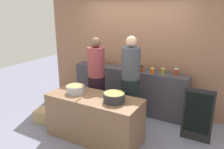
# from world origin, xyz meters

# --- Properties ---
(ground) EXTENTS (12.00, 12.00, 0.00)m
(ground) POSITION_xyz_m (0.00, 0.00, 0.00)
(ground) COLOR gray
(storefront_wall) EXTENTS (4.80, 0.12, 3.00)m
(storefront_wall) POSITION_xyz_m (0.00, 1.45, 1.50)
(storefront_wall) COLOR #96684E
(storefront_wall) RESTS_ON ground
(display_shelf) EXTENTS (2.70, 0.36, 0.98)m
(display_shelf) POSITION_xyz_m (0.00, 1.10, 0.49)
(display_shelf) COLOR #403D45
(display_shelf) RESTS_ON ground
(prep_table) EXTENTS (1.70, 0.70, 0.81)m
(prep_table) POSITION_xyz_m (0.00, -0.30, 0.40)
(prep_table) COLOR brown
(prep_table) RESTS_ON ground
(preserve_jar_0) EXTENTS (0.07, 0.07, 0.14)m
(preserve_jar_0) POSITION_xyz_m (-1.11, 1.15, 1.05)
(preserve_jar_0) COLOR orange
(preserve_jar_0) RESTS_ON display_shelf
(preserve_jar_1) EXTENTS (0.08, 0.08, 0.13)m
(preserve_jar_1) POSITION_xyz_m (-0.91, 1.05, 1.05)
(preserve_jar_1) COLOR yellow
(preserve_jar_1) RESTS_ON display_shelf
(preserve_jar_2) EXTENTS (0.08, 0.08, 0.11)m
(preserve_jar_2) POSITION_xyz_m (-0.78, 1.14, 1.04)
(preserve_jar_2) COLOR #401A55
(preserve_jar_2) RESTS_ON display_shelf
(preserve_jar_3) EXTENTS (0.08, 0.08, 0.12)m
(preserve_jar_3) POSITION_xyz_m (0.06, 1.15, 1.04)
(preserve_jar_3) COLOR brown
(preserve_jar_3) RESTS_ON display_shelf
(preserve_jar_4) EXTENTS (0.07, 0.07, 0.14)m
(preserve_jar_4) POSITION_xyz_m (0.35, 1.04, 1.05)
(preserve_jar_4) COLOR maroon
(preserve_jar_4) RESTS_ON display_shelf
(preserve_jar_5) EXTENTS (0.09, 0.09, 0.12)m
(preserve_jar_5) POSITION_xyz_m (0.59, 1.03, 1.04)
(preserve_jar_5) COLOR orange
(preserve_jar_5) RESTS_ON display_shelf
(preserve_jar_6) EXTENTS (0.07, 0.07, 0.14)m
(preserve_jar_6) POSITION_xyz_m (0.81, 1.05, 1.05)
(preserve_jar_6) COLOR olive
(preserve_jar_6) RESTS_ON display_shelf
(preserve_jar_7) EXTENTS (0.08, 0.08, 0.14)m
(preserve_jar_7) POSITION_xyz_m (1.06, 1.16, 1.05)
(preserve_jar_7) COLOR #953519
(preserve_jar_7) RESTS_ON display_shelf
(cooking_pot_left) EXTENTS (0.33, 0.33, 0.14)m
(cooking_pot_left) POSITION_xyz_m (-0.41, -0.30, 0.88)
(cooking_pot_left) COLOR #B7B7BC
(cooking_pot_left) RESTS_ON prep_table
(cooking_pot_center) EXTENTS (0.36, 0.36, 0.15)m
(cooking_pot_center) POSITION_xyz_m (0.41, -0.30, 0.89)
(cooking_pot_center) COLOR #2D2D2D
(cooking_pot_center) RESTS_ON prep_table
(wooden_spoon) EXTENTS (0.05, 0.23, 0.02)m
(wooden_spoon) POSITION_xyz_m (-0.15, -0.57, 0.82)
(wooden_spoon) COLOR #9E703D
(wooden_spoon) RESTS_ON prep_table
(cook_with_tongs) EXTENTS (0.35, 0.35, 1.76)m
(cook_with_tongs) POSITION_xyz_m (-0.36, 0.33, 0.80)
(cook_with_tongs) COLOR black
(cook_with_tongs) RESTS_ON ground
(cook_in_cap) EXTENTS (0.37, 0.37, 1.82)m
(cook_in_cap) POSITION_xyz_m (0.36, 0.45, 0.83)
(cook_in_cap) COLOR black
(cook_in_cap) RESTS_ON ground
(bread_crate) EXTENTS (0.47, 0.42, 0.26)m
(bread_crate) POSITION_xyz_m (-1.25, -0.29, 0.13)
(bread_crate) COLOR tan
(bread_crate) RESTS_ON ground
(chalkboard_sign) EXTENTS (0.52, 0.05, 0.98)m
(chalkboard_sign) POSITION_xyz_m (1.63, 0.51, 0.50)
(chalkboard_sign) COLOR black
(chalkboard_sign) RESTS_ON ground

